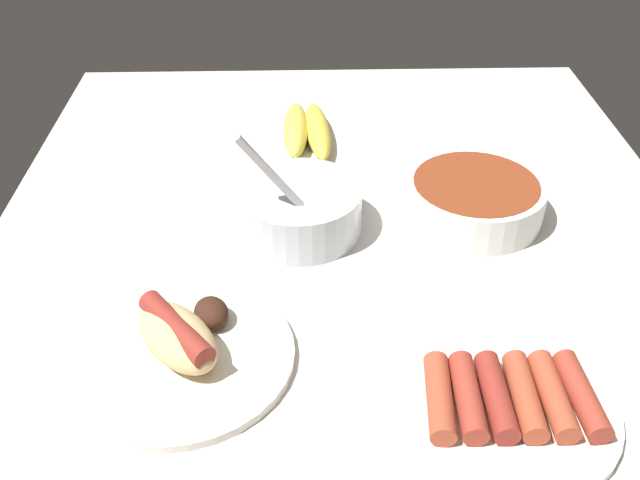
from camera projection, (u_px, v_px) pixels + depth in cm
name	position (u px, v px, depth cm)	size (l,w,h in cm)	color
ground_plane	(347.00, 282.00, 85.85)	(120.00, 90.00, 3.00)	silver
bowl_chili	(474.00, 198.00, 92.79)	(17.86, 17.86, 5.22)	white
plate_sausages	(509.00, 403.00, 67.25)	(20.76, 20.76, 3.42)	white
bowl_coleslaw	(299.00, 208.00, 90.07)	(15.86, 15.86, 15.73)	silver
plate_hotdog_assembled	(181.00, 346.00, 72.66)	(23.38, 23.38, 5.61)	white
banana_bunch	(306.00, 130.00, 110.32)	(17.69, 7.85, 3.71)	gold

